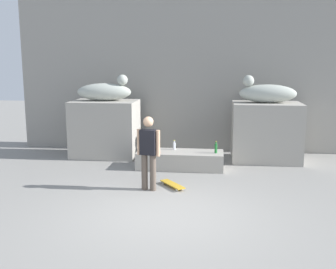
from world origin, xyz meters
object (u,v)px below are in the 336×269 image
Objects in this scene: skateboard at (173,184)px; bottle_red at (158,149)px; statue_reclining_right at (266,93)px; skater at (149,150)px; bottle_green at (216,148)px; bottle_clear at (174,146)px; statue_reclining_left at (105,91)px.

bottle_red is (-0.55, 1.46, 0.50)m from skateboard.
statue_reclining_right is 4.34m from skater.
skater reaches higher than skateboard.
bottle_green is at bearing -69.12° from skateboard.
bottle_green reaches higher than bottle_clear.
bottle_green is at bearing -24.85° from statue_reclining_left.
bottle_clear is at bearing -32.90° from skateboard.
skateboard is 2.38× the size of bottle_green.
statue_reclining_left is 6.32× the size of bottle_clear.
skater reaches higher than bottle_green.
statue_reclining_left is at bearing 1.74° from skateboard.
skater reaches higher than bottle_clear.
statue_reclining_right is at bearing 19.75° from bottle_clear.
bottle_clear is (-1.14, 0.30, -0.03)m from bottle_green.
statue_reclining_left is 6.48× the size of bottle_red.
bottle_clear is (0.39, 0.45, 0.00)m from bottle_red.
statue_reclining_right is at bearing 41.10° from bottle_green.
skater is at bearing -88.69° from bottle_red.
bottle_red is (1.77, -1.36, -1.41)m from statue_reclining_left.
skater is at bearing 47.86° from statue_reclining_right.
skateboard is at bearing -121.40° from bottle_green.
skater is (-2.87, -3.07, -1.04)m from statue_reclining_right.
statue_reclining_left reaches higher than bottle_green.
bottle_red is at bearing -77.43° from skater.
skater is at bearing -64.17° from statue_reclining_left.
bottle_clear is (0.35, 2.17, -0.36)m from skater.
statue_reclining_right is 6.36× the size of bottle_red.
statue_reclining_left reaches higher than skateboard.
bottle_green is (1.52, 0.14, 0.03)m from bottle_red.
statue_reclining_right is 2.13× the size of skateboard.
skateboard is at bearing -141.45° from skater.
skater is at bearing -128.57° from bottle_green.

